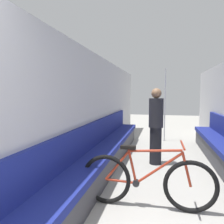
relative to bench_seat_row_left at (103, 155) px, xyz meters
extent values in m
cube|color=#B2B2B7|center=(-0.26, 0.09, 0.83)|extent=(0.10, 10.36, 2.29)
cube|color=#3D3D42|center=(0.03, 0.00, -0.12)|extent=(0.41, 6.02, 0.39)
cube|color=navy|center=(0.03, 0.00, 0.12)|extent=(0.49, 6.02, 0.10)
cube|color=navy|center=(-0.18, 0.00, 0.41)|extent=(0.07, 6.02, 0.46)
torus|color=black|center=(0.37, -1.23, 0.02)|extent=(0.67, 0.06, 0.67)
torus|color=black|center=(1.46, -1.23, 0.02)|extent=(0.67, 0.06, 0.67)
cylinder|color=#9E2D19|center=(0.57, -1.23, 0.01)|extent=(0.41, 0.03, 0.05)
cylinder|color=#9E2D19|center=(0.52, -1.23, 0.22)|extent=(0.32, 0.03, 0.41)
cylinder|color=#9E2D19|center=(0.72, -1.23, 0.24)|extent=(0.14, 0.03, 0.48)
cylinder|color=#9E2D19|center=(1.06, -1.23, 0.22)|extent=(0.59, 0.03, 0.46)
cylinder|color=#9E2D19|center=(1.01, -1.23, 0.45)|extent=(0.68, 0.03, 0.08)
cylinder|color=#9E2D19|center=(1.40, -1.23, 0.24)|extent=(0.14, 0.03, 0.44)
cylinder|color=black|center=(0.78, -1.23, 0.01)|extent=(0.09, 0.06, 0.09)
cube|color=black|center=(0.67, -1.23, 0.48)|extent=(0.20, 0.07, 0.04)
cylinder|color=#9E2D19|center=(1.35, -1.23, 0.55)|extent=(0.02, 0.46, 0.02)
cylinder|color=gray|center=(1.19, 3.06, -0.31)|extent=(0.08, 0.08, 0.01)
cylinder|color=silver|center=(1.19, 3.06, 0.82)|extent=(0.04, 0.04, 2.27)
cylinder|color=black|center=(0.98, 0.63, 0.08)|extent=(0.25, 0.25, 0.78)
cylinder|color=#232328|center=(0.98, 0.63, 0.78)|extent=(0.30, 0.30, 0.61)
sphere|color=#936B4C|center=(0.98, 0.63, 1.19)|extent=(0.21, 0.21, 0.21)
camera|label=1|loc=(1.08, -4.01, 1.18)|focal=35.00mm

